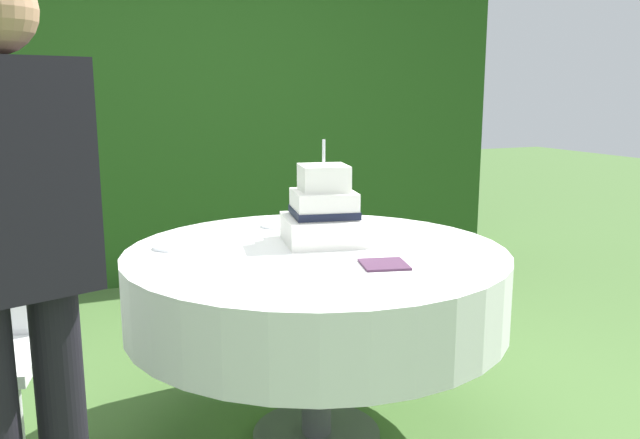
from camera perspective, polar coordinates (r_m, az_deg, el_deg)
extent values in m
plane|color=#476B33|center=(2.69, -0.31, -18.33)|extent=(20.00, 20.00, 0.00)
cube|color=#234C19|center=(4.83, -12.74, 9.26)|extent=(5.00, 0.53, 2.36)
cylinder|color=#4C4C51|center=(2.68, -0.31, -18.15)|extent=(0.49, 0.49, 0.02)
cylinder|color=#4C4C51|center=(2.53, -0.32, -11.22)|extent=(0.11, 0.11, 0.72)
cylinder|color=brown|center=(2.41, -0.33, -3.00)|extent=(1.37, 1.37, 0.03)
cylinder|color=white|center=(2.44, -0.33, -5.72)|extent=(1.40, 1.40, 0.27)
cube|color=white|center=(2.51, 0.32, -0.86)|extent=(0.35, 0.35, 0.10)
cube|color=white|center=(2.49, 0.32, 1.37)|extent=(0.27, 0.27, 0.10)
cube|color=black|center=(2.50, 0.32, 0.65)|extent=(0.28, 0.28, 0.03)
cube|color=white|center=(2.48, 0.32, 3.64)|extent=(0.21, 0.21, 0.10)
sphere|color=#E04C8C|center=(2.63, 2.23, 1.34)|extent=(0.09, 0.09, 0.09)
cylinder|color=silver|center=(2.47, 0.33, 5.89)|extent=(0.01, 0.01, 0.10)
cylinder|color=white|center=(2.80, -3.97, -0.52)|extent=(0.12, 0.12, 0.01)
cylinder|color=white|center=(2.48, -12.77, -2.32)|extent=(0.14, 0.14, 0.01)
cube|color=#4C2D47|center=(2.20, 5.61, -3.91)|extent=(0.18, 0.18, 0.01)
cylinder|color=white|center=(2.62, -22.93, -14.59)|extent=(0.03, 0.03, 0.45)
cube|color=black|center=(1.67, -25.66, 3.18)|extent=(0.40, 0.30, 0.55)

